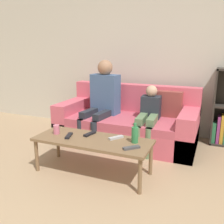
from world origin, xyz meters
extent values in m
cube|color=beige|center=(0.00, 2.69, 1.30)|extent=(12.00, 0.06, 2.60)
cube|color=#DB5B70|center=(-0.14, 2.07, 0.14)|extent=(1.95, 0.91, 0.29)
cube|color=#C95467|center=(-0.14, 1.98, 0.34)|extent=(1.51, 0.73, 0.10)
cube|color=#DB5B70|center=(-0.14, 2.43, 0.59)|extent=(1.95, 0.18, 0.41)
cube|color=#DB5B70|center=(-1.01, 2.07, 0.27)|extent=(0.22, 0.91, 0.55)
cube|color=#DB5B70|center=(0.72, 2.07, 0.27)|extent=(0.22, 0.91, 0.55)
cube|color=#93423D|center=(0.41, 2.28, 0.57)|extent=(0.36, 0.12, 0.36)
cube|color=#332D28|center=(1.00, 2.51, 0.53)|extent=(0.02, 0.28, 1.07)
cube|color=#2D7A4C|center=(1.03, 2.50, 0.17)|extent=(0.05, 0.18, 0.29)
cube|color=#993D84|center=(1.08, 2.50, 0.22)|extent=(0.04, 0.20, 0.39)
cube|color=gold|center=(1.13, 2.50, 0.23)|extent=(0.04, 0.17, 0.41)
cylinder|color=brown|center=(-0.75, 0.84, 0.18)|extent=(0.04, 0.04, 0.36)
cylinder|color=brown|center=(0.43, 0.84, 0.18)|extent=(0.04, 0.04, 0.36)
cylinder|color=brown|center=(-0.75, 1.25, 0.18)|extent=(0.04, 0.04, 0.36)
cylinder|color=brown|center=(0.43, 1.25, 0.18)|extent=(0.04, 0.04, 0.36)
cube|color=brown|center=(-0.16, 1.04, 0.37)|extent=(1.26, 0.48, 0.03)
cylinder|color=#282D38|center=(-0.66, 1.65, 0.19)|extent=(0.10, 0.10, 0.39)
cylinder|color=#282D38|center=(-0.44, 1.62, 0.19)|extent=(0.10, 0.10, 0.39)
cube|color=#282D38|center=(-0.63, 1.88, 0.43)|extent=(0.15, 0.41, 0.09)
cube|color=#282D38|center=(-0.41, 1.85, 0.43)|extent=(0.15, 0.41, 0.09)
cube|color=#476693|center=(-0.49, 2.11, 0.67)|extent=(0.43, 0.25, 0.57)
sphere|color=#A87A5B|center=(-0.49, 2.11, 1.06)|extent=(0.22, 0.22, 0.22)
cylinder|color=#66845B|center=(0.15, 1.63, 0.19)|extent=(0.10, 0.10, 0.39)
cylinder|color=#66845B|center=(0.30, 1.64, 0.19)|extent=(0.10, 0.10, 0.39)
cube|color=#66845B|center=(0.14, 1.87, 0.43)|extent=(0.12, 0.41, 0.09)
cube|color=#66845B|center=(0.28, 1.88, 0.43)|extent=(0.12, 0.41, 0.09)
cube|color=#282D38|center=(0.20, 2.12, 0.54)|extent=(0.27, 0.22, 0.31)
sphere|color=#D1A889|center=(0.20, 2.12, 0.76)|extent=(0.16, 0.16, 0.16)
cylinder|color=pink|center=(-0.62, 1.04, 0.44)|extent=(0.07, 0.07, 0.10)
cube|color=black|center=(-0.43, 1.01, 0.40)|extent=(0.10, 0.18, 0.02)
cube|color=#B7B7BC|center=(0.06, 1.15, 0.40)|extent=(0.14, 0.17, 0.02)
cube|color=#47474C|center=(0.30, 0.95, 0.40)|extent=(0.16, 0.15, 0.02)
cube|color=black|center=(-0.25, 1.15, 0.40)|extent=(0.08, 0.18, 0.02)
cylinder|color=#33844C|center=(0.28, 1.12, 0.47)|extent=(0.07, 0.07, 0.17)
cylinder|color=#33844C|center=(0.28, 1.12, 0.58)|extent=(0.03, 0.03, 0.04)
camera|label=1|loc=(0.99, -1.18, 1.33)|focal=40.00mm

